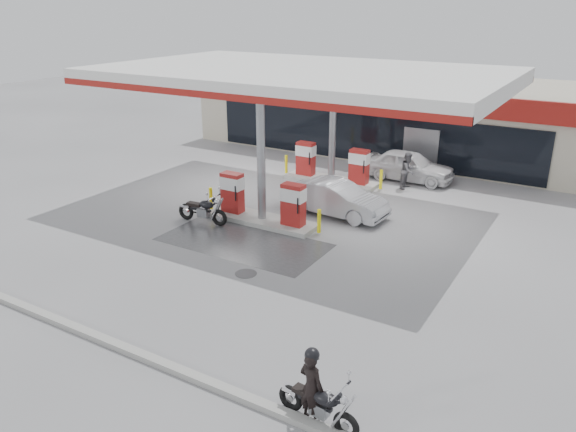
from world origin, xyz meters
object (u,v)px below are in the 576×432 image
Objects in this scene: pump_island_far at (332,168)px; sedan_white at (409,166)px; parked_car_left at (234,124)px; main_motorcycle at (319,406)px; parked_motorcycle at (203,211)px; attendant at (408,170)px; hatchback_silver at (336,198)px; pump_island_near at (262,205)px; biker_main at (311,387)px.

pump_island_far is 1.20× the size of sedan_white.
parked_car_left is at bearing 149.04° from pump_island_far.
main_motorcycle is 17.49m from sedan_white.
pump_island_far is 7.49m from parked_motorcycle.
main_motorcycle is at bearing -160.93° from attendant.
parked_motorcycle is 0.52× the size of sedan_white.
parked_car_left is at bearing 54.66° from hatchback_silver.
pump_island_near reaches higher than sedan_white.
pump_island_far is at bearing 70.23° from parked_motorcycle.
main_motorcycle is 1.20× the size of biker_main.
hatchback_silver is at bearing -53.69° from biker_main.
biker_main is at bearing -166.86° from sedan_white.
attendant is at bearing 64.15° from pump_island_near.
attendant reaches higher than sedan_white.
pump_island_near is 15.62m from parked_car_left.
main_motorcycle is 0.46× the size of hatchback_silver.
parked_car_left is at bearing 73.89° from sedan_white.
biker_main reaches higher than main_motorcycle.
biker_main is at bearing -116.02° from parked_car_left.
main_motorcycle is at bearing -115.73° from parked_car_left.
attendant reaches higher than parked_motorcycle.
pump_island_near is at bearing 135.10° from main_motorcycle.
pump_island_far is 3.75m from sedan_white.
biker_main is at bearing -45.33° from parked_motorcycle.
sedan_white is (4.95, 9.43, 0.23)m from parked_motorcycle.
biker_main reaches higher than parked_motorcycle.
pump_island_near is 8.74m from sedan_white.
pump_island_near reaches higher than main_motorcycle.
pump_island_near is 2.33× the size of parked_motorcycle.
biker_main is 16.18m from attendant.
parked_motorcycle is 0.53× the size of hatchback_silver.
pump_island_near and pump_island_far have the same top height.
pump_island_far is 3.54m from attendant.
parked_car_left is at bearing 116.50° from parked_motorcycle.
sedan_white reaches higher than main_motorcycle.
hatchback_silver is at bearing 120.60° from main_motorcycle.
pump_island_near is 11.34m from main_motorcycle.
parked_motorcycle is 1.31× the size of attendant.
attendant is (3.39, 7.00, 0.13)m from pump_island_near.
attendant is 0.40× the size of hatchback_silver.
biker_main is (6.95, -8.78, 0.10)m from pump_island_near.
pump_island_far is at bearing 90.00° from pump_island_near.
pump_island_near is 3.05m from hatchback_silver.
hatchback_silver is 0.91× the size of parked_car_left.
parked_car_left is (-13.03, 3.80, -0.06)m from sedan_white.
biker_main is 0.39× the size of hatchback_silver.
parked_motorcycle is (-1.92, -7.23, -0.21)m from pump_island_far.
sedan_white is 6.07m from hatchback_silver.
parked_car_left reaches higher than main_motorcycle.
attendant is at bearing 16.43° from pump_island_far.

